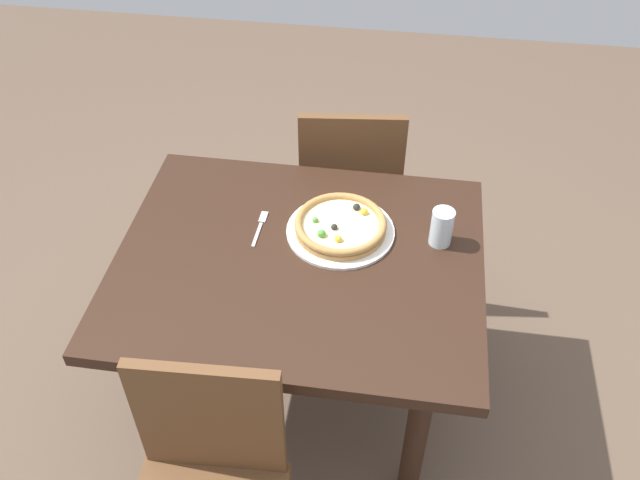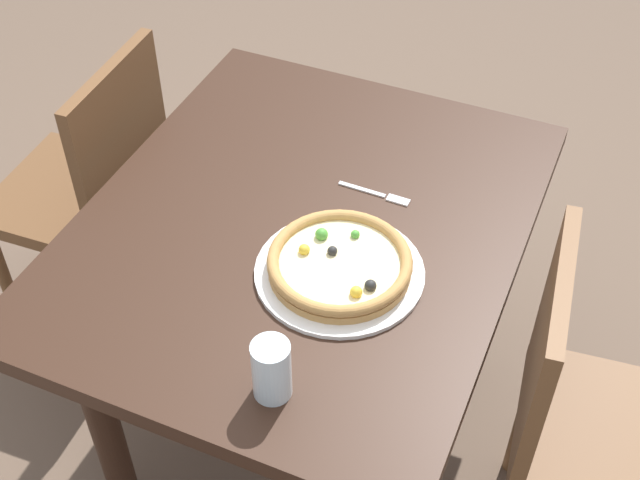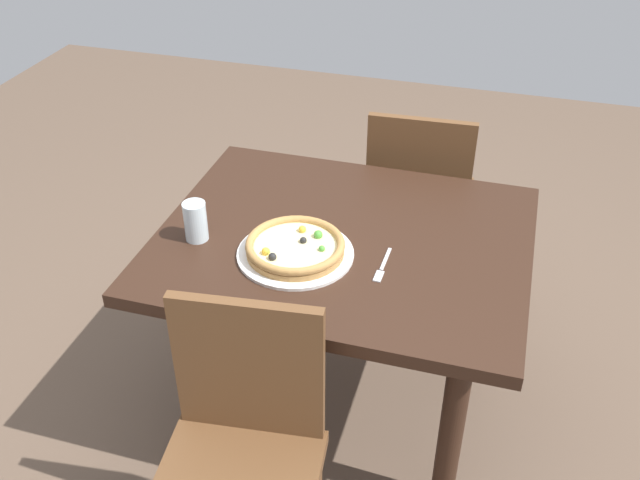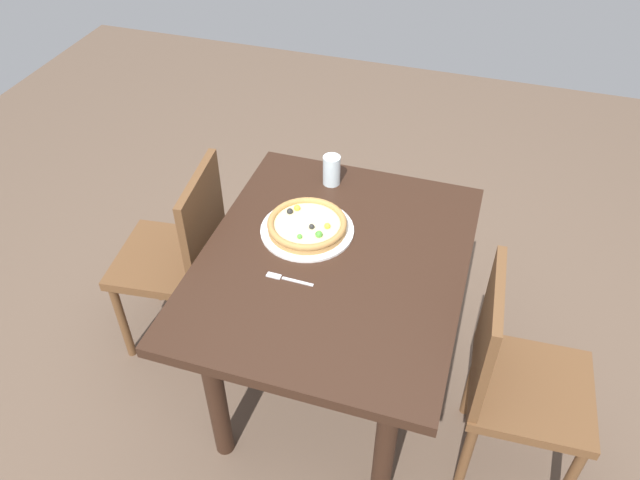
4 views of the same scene
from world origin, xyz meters
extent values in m
plane|color=brown|center=(0.00, 0.00, 0.00)|extent=(6.00, 6.00, 0.00)
cube|color=#331E14|center=(0.00, 0.00, 0.70)|extent=(1.11, 0.90, 0.04)
cylinder|color=#331E14|center=(-0.40, -0.30, 0.34)|extent=(0.07, 0.07, 0.68)
cylinder|color=#331E14|center=(0.40, -0.30, 0.34)|extent=(0.07, 0.07, 0.68)
cylinder|color=#331E14|center=(-0.40, 0.30, 0.34)|extent=(0.07, 0.07, 0.68)
cylinder|color=brown|center=(0.05, -0.89, 0.21)|extent=(0.04, 0.04, 0.42)
cylinder|color=brown|center=(-0.29, -0.91, 0.21)|extent=(0.04, 0.04, 0.42)
cylinder|color=brown|center=(0.03, -0.55, 0.21)|extent=(0.04, 0.04, 0.42)
cylinder|color=brown|center=(-0.31, -0.57, 0.21)|extent=(0.04, 0.04, 0.42)
cube|color=brown|center=(-0.13, -0.73, 0.44)|extent=(0.42, 0.42, 0.04)
cube|color=brown|center=(-0.14, -0.55, 0.67)|extent=(0.38, 0.05, 0.42)
cylinder|color=brown|center=(-0.07, 0.54, 0.21)|extent=(0.04, 0.04, 0.42)
cube|color=brown|center=(0.08, 0.73, 0.44)|extent=(0.44, 0.44, 0.04)
cube|color=brown|center=(0.10, 0.55, 0.67)|extent=(0.38, 0.07, 0.42)
cylinder|color=white|center=(0.11, 0.13, 0.73)|extent=(0.34, 0.34, 0.01)
cylinder|color=#B78447|center=(0.11, 0.13, 0.74)|extent=(0.28, 0.28, 0.02)
cylinder|color=beige|center=(0.11, 0.13, 0.75)|extent=(0.25, 0.25, 0.01)
torus|color=#B78447|center=(0.11, 0.13, 0.76)|extent=(0.29, 0.29, 0.02)
sphere|color=#262626|center=(0.09, 0.11, 0.76)|extent=(0.02, 0.02, 0.02)
sphere|color=#262626|center=(0.15, 0.21, 0.76)|extent=(0.02, 0.02, 0.02)
sphere|color=#4C9E38|center=(0.03, 0.13, 0.76)|extent=(0.02, 0.02, 0.02)
sphere|color=gold|center=(0.18, 0.19, 0.76)|extent=(0.02, 0.02, 0.02)
sphere|color=#4C9E38|center=(0.06, 0.07, 0.77)|extent=(0.03, 0.03, 0.03)
sphere|color=gold|center=(0.11, 0.06, 0.76)|extent=(0.02, 0.02, 0.02)
cube|color=silver|center=(-0.15, 0.08, 0.73)|extent=(0.01, 0.11, 0.00)
cube|color=silver|center=(-0.14, 0.17, 0.73)|extent=(0.02, 0.05, 0.00)
cylinder|color=silver|center=(0.42, 0.13, 0.78)|extent=(0.07, 0.07, 0.12)
camera|label=1|loc=(0.28, -1.44, 2.17)|focal=38.39mm
camera|label=2|loc=(1.20, 0.56, 1.96)|focal=47.94mm
camera|label=3|loc=(-0.43, 1.73, 1.94)|focal=40.42mm
camera|label=4|loc=(-1.50, -0.42, 2.19)|focal=34.77mm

